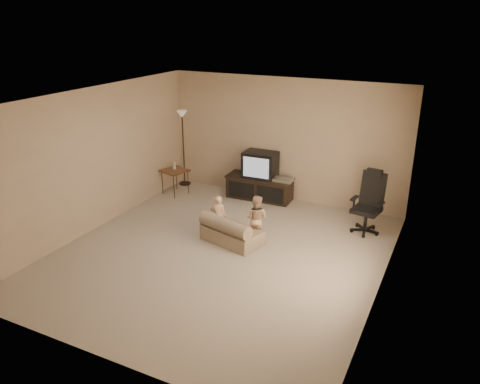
% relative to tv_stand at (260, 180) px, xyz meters
% --- Properties ---
extents(floor, '(5.50, 5.50, 0.00)m').
position_rel_tv_stand_xyz_m(floor, '(0.41, -2.49, -0.42)').
color(floor, '#B7A791').
rests_on(floor, ground).
extents(room_shell, '(5.50, 5.50, 5.50)m').
position_rel_tv_stand_xyz_m(room_shell, '(0.41, -2.49, 1.10)').
color(room_shell, silver).
rests_on(room_shell, floor).
extents(tv_stand, '(1.42, 0.56, 1.01)m').
position_rel_tv_stand_xyz_m(tv_stand, '(0.00, 0.00, 0.00)').
color(tv_stand, black).
rests_on(tv_stand, floor).
extents(office_chair, '(0.60, 0.63, 1.12)m').
position_rel_tv_stand_xyz_m(office_chair, '(2.34, -0.60, -0.01)').
color(office_chair, black).
rests_on(office_chair, floor).
extents(side_table, '(0.61, 0.61, 0.73)m').
position_rel_tv_stand_xyz_m(side_table, '(-1.75, -0.55, 0.10)').
color(side_table, brown).
rests_on(side_table, floor).
extents(floor_lamp, '(0.26, 0.26, 1.68)m').
position_rel_tv_stand_xyz_m(floor_lamp, '(-1.89, 0.06, 0.81)').
color(floor_lamp, black).
rests_on(floor_lamp, floor).
extents(child_sofa, '(1.11, 0.80, 0.49)m').
position_rel_tv_stand_xyz_m(child_sofa, '(0.37, -2.09, -0.22)').
color(child_sofa, '#9C8969').
rests_on(child_sofa, floor).
extents(toddler_left, '(0.32, 0.27, 0.76)m').
position_rel_tv_stand_xyz_m(toddler_left, '(0.07, -1.95, -0.04)').
color(toddler_left, '#DCAE89').
rests_on(toddler_left, floor).
extents(toddler_right, '(0.41, 0.24, 0.82)m').
position_rel_tv_stand_xyz_m(toddler_right, '(0.72, -1.80, -0.01)').
color(toddler_right, '#DCAE89').
rests_on(toddler_right, floor).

